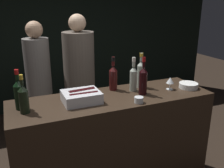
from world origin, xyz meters
The scene contains 14 objects.
wall_back_chalkboard centered at (0.00, 2.82, 1.40)m, with size 6.40×0.06×2.80m.
bar_counter centered at (0.00, 0.30, 0.53)m, with size 1.93×0.60×1.07m.
ice_bin_with_bottles centered at (-0.31, 0.30, 1.12)m, with size 0.33×0.27×0.11m.
bowl_white centered at (0.83, 0.23, 1.10)m, with size 0.19×0.19×0.05m.
wine_glass centered at (0.62, 0.27, 1.16)m, with size 0.08×0.08×0.13m.
candle_votive centered at (0.15, 0.08, 1.09)m, with size 0.08×0.08×0.05m.
white_wine_bottle centered at (0.25, 0.38, 1.21)m, with size 0.07×0.07×0.35m.
red_wine_bottle_black_foil centered at (0.08, 0.49, 1.21)m, with size 0.08×0.08×0.34m.
rose_wine_bottle centered at (0.38, 0.45, 1.22)m, with size 0.08×0.08×0.37m.
champagne_bottle centered at (-0.80, 0.25, 1.19)m, with size 0.08×0.08×0.32m.
red_wine_bottle_burgundy centered at (-0.83, 0.35, 1.20)m, with size 0.08×0.08×0.34m.
red_wine_bottle_tall centered at (0.29, 0.25, 1.21)m, with size 0.08×0.08×0.37m.
person_in_hoodie centered at (-0.07, 1.22, 1.00)m, with size 0.39×0.39×1.79m.
person_blond_tee centered at (-0.54, 1.47, 0.96)m, with size 0.32×0.32×1.71m.
Camera 1 is at (-0.87, -1.73, 1.92)m, focal length 40.00 mm.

